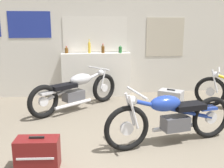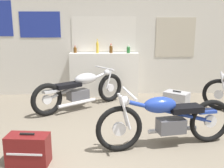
# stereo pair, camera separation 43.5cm
# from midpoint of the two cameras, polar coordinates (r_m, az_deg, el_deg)

# --- Properties ---
(wall_back) EXTENTS (10.00, 0.07, 2.80)m
(wall_back) POSITION_cam_midpoint_polar(r_m,az_deg,el_deg) (6.22, -0.52, 10.46)
(wall_back) COLOR beige
(wall_back) RESTS_ON ground_plane
(sill_counter) EXTENTS (1.59, 0.28, 1.02)m
(sill_counter) POSITION_cam_midpoint_polar(r_m,az_deg,el_deg) (6.15, 0.30, 2.05)
(sill_counter) COLOR silver
(sill_counter) RESTS_ON ground_plane
(bottle_leftmost) EXTENTS (0.08, 0.08, 0.16)m
(bottle_leftmost) POSITION_cam_midpoint_polar(r_m,az_deg,el_deg) (6.13, -6.02, 7.43)
(bottle_leftmost) COLOR #5B3814
(bottle_leftmost) RESTS_ON sill_counter
(bottle_left_center) EXTENTS (0.06, 0.06, 0.32)m
(bottle_left_center) POSITION_cam_midpoint_polar(r_m,az_deg,el_deg) (6.05, -1.13, 8.08)
(bottle_left_center) COLOR gold
(bottle_left_center) RESTS_ON sill_counter
(bottle_center) EXTENTS (0.07, 0.07, 0.21)m
(bottle_center) POSITION_cam_midpoint_polar(r_m,az_deg,el_deg) (6.07, 1.85, 7.64)
(bottle_center) COLOR #5B3814
(bottle_center) RESTS_ON sill_counter
(bottle_right_center) EXTENTS (0.08, 0.08, 0.19)m
(bottle_right_center) POSITION_cam_midpoint_polar(r_m,az_deg,el_deg) (6.08, 5.65, 7.51)
(bottle_right_center) COLOR #23662D
(bottle_right_center) RESTS_ON sill_counter
(motorcycle_silver) EXTENTS (1.75, 1.33, 0.78)m
(motorcycle_silver) POSITION_cam_midpoint_polar(r_m,az_deg,el_deg) (5.27, -4.41, -1.21)
(motorcycle_silver) COLOR black
(motorcycle_silver) RESTS_ON ground_plane
(motorcycle_blue) EXTENTS (1.96, 0.68, 0.81)m
(motorcycle_blue) POSITION_cam_midpoint_polar(r_m,az_deg,el_deg) (3.74, 15.13, -7.38)
(motorcycle_blue) COLOR black
(motorcycle_blue) RESTS_ON ground_plane
(hard_case_silver) EXTENTS (0.55, 0.52, 0.38)m
(hard_case_silver) POSITION_cam_midpoint_polar(r_m,az_deg,el_deg) (5.45, 16.08, -3.52)
(hard_case_silver) COLOR #9E9EA3
(hard_case_silver) RESTS_ON ground_plane
(hard_case_darkred) EXTENTS (0.52, 0.30, 0.40)m
(hard_case_darkred) POSITION_cam_midpoint_polar(r_m,az_deg,el_deg) (3.37, -14.18, -13.73)
(hard_case_darkred) COLOR maroon
(hard_case_darkred) RESTS_ON ground_plane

